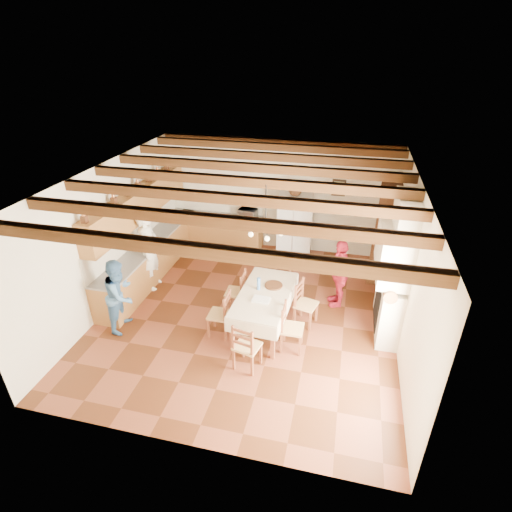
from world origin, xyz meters
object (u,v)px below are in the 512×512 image
at_px(hutch, 385,233).
at_px(chair_left_near, 219,314).
at_px(chair_end_near, 247,345).
at_px(chair_left_far, 236,291).
at_px(chair_end_far, 279,277).
at_px(person_woman_red, 339,273).
at_px(person_woman_blue, 120,295).
at_px(microwave, 248,214).
at_px(chair_right_near, 292,328).
at_px(person_man, 149,250).
at_px(refrigerator, 295,227).
at_px(chair_right_far, 306,304).
at_px(dining_table, 265,297).

height_order(hutch, chair_left_near, hutch).
bearing_deg(chair_end_near, hutch, -108.19).
xyz_separation_m(chair_left_far, chair_end_near, (0.66, -1.58, 0.00)).
height_order(chair_left_far, chair_end_far, same).
relative_size(chair_left_far, person_woman_red, 0.62).
bearing_deg(person_woman_blue, microwave, -26.18).
relative_size(chair_right_near, microwave, 1.99).
distance_m(hutch, chair_right_near, 3.70).
relative_size(chair_left_far, chair_end_near, 1.00).
bearing_deg(chair_left_near, person_man, -122.61).
relative_size(chair_left_near, microwave, 1.99).
relative_size(refrigerator, chair_right_near, 1.81).
distance_m(chair_right_near, chair_right_far, 0.83).
bearing_deg(microwave, hutch, -2.95).
bearing_deg(hutch, chair_right_near, -111.51).
distance_m(hutch, person_woman_red, 1.85).
bearing_deg(hutch, chair_end_near, -115.36).
bearing_deg(chair_left_near, microwave, -174.43).
distance_m(chair_left_far, chair_end_near, 1.71).
relative_size(hutch, dining_table, 1.17).
relative_size(person_woman_red, microwave, 3.20).
height_order(dining_table, chair_end_near, chair_end_near).
height_order(chair_left_near, chair_right_far, same).
height_order(hutch, chair_right_far, hutch).
height_order(chair_end_near, person_man, person_man).
bearing_deg(dining_table, chair_left_far, 149.42).
xyz_separation_m(chair_left_near, person_woman_red, (2.18, 1.59, 0.29)).
height_order(refrigerator, dining_table, refrigerator).
relative_size(chair_left_far, microwave, 1.99).
relative_size(chair_end_near, chair_end_far, 1.00).
bearing_deg(person_woman_red, chair_end_far, -103.65).
height_order(refrigerator, chair_right_near, refrigerator).
relative_size(hutch, chair_right_near, 2.33).
bearing_deg(microwave, person_woman_blue, -105.22).
relative_size(chair_right_far, person_woman_blue, 0.63).
bearing_deg(chair_end_far, person_woman_blue, -131.07).
bearing_deg(person_man, chair_right_far, -107.97).
xyz_separation_m(refrigerator, person_woman_red, (1.25, -1.92, -0.10)).
bearing_deg(chair_left_near, chair_end_near, 44.92).
height_order(hutch, microwave, hutch).
distance_m(refrigerator, hutch, 2.25).
xyz_separation_m(chair_left_near, chair_left_far, (0.09, 0.82, 0.00)).
distance_m(dining_table, chair_right_far, 0.89).
relative_size(person_man, person_woman_blue, 1.25).
bearing_deg(chair_end_near, chair_left_far, -53.99).
distance_m(chair_left_far, person_woman_red, 2.24).
height_order(chair_right_near, microwave, microwave).
xyz_separation_m(dining_table, chair_left_near, (-0.81, -0.40, -0.25)).
relative_size(dining_table, person_man, 1.01).
relative_size(dining_table, chair_left_near, 2.00).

